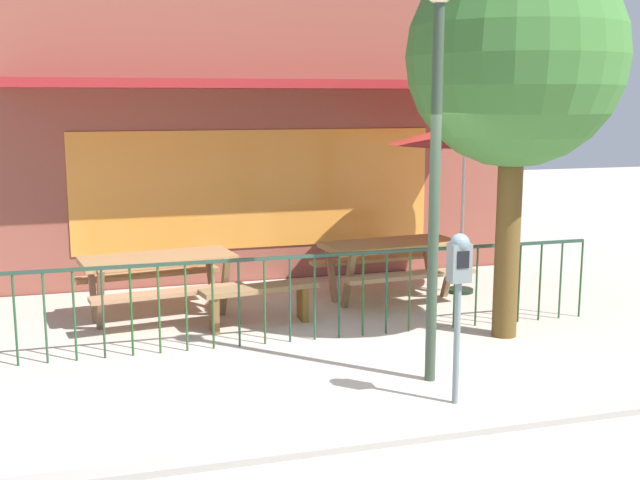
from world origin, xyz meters
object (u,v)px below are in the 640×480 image
Objects in this scene: picnic_table_left at (158,269)px; patio_bench at (260,296)px; parking_meter_near at (459,274)px; picnic_table_right at (391,254)px; patio_umbrella at (465,135)px; street_lamp at (436,119)px; street_tree at (515,59)px.

picnic_table_left is 1.38× the size of patio_bench.
picnic_table_right is at bearing 77.64° from parking_meter_near.
patio_umbrella reaches higher than patio_bench.
street_lamp is (1.17, -2.25, 2.10)m from patio_bench.
picnic_table_left and picnic_table_right have the same top height.
parking_meter_near is at bearing -57.18° from picnic_table_left.
patio_umbrella is 1.62× the size of patio_bench.
picnic_table_left is 4.39m from patio_umbrella.
patio_bench is (-1.93, -0.74, -0.26)m from picnic_table_right.
street_lamp reaches higher than picnic_table_left.
street_tree reaches higher than picnic_table_right.
street_tree is at bearing 37.84° from street_lamp.
parking_meter_near is (-1.85, -3.66, -1.00)m from patio_umbrella.
picnic_table_left is 3.04m from picnic_table_right.
street_lamp is (-1.39, -1.08, -0.59)m from street_tree.
patio_umbrella is 3.60m from patio_bench.
street_lamp is at bearing -51.79° from picnic_table_left.
patio_bench is at bearing 111.93° from parking_meter_near.
street_lamp is at bearing -62.47° from patio_bench.
street_tree is at bearing 49.81° from parking_meter_near.
picnic_table_left is at bearing -177.59° from patio_umbrella.
parking_meter_near is (2.25, -3.49, 0.56)m from picnic_table_left.
patio_bench is 0.38× the size of street_lamp.
patio_bench is (-3.00, -0.82, -1.81)m from patio_umbrella.
patio_umbrella is 0.62× the size of street_lamp.
street_lamp is at bearing -142.16° from street_tree.
parking_meter_near reaches higher than picnic_table_right.
picnic_table_right is at bearing -175.54° from patio_umbrella.
picnic_table_left is at bearing 122.82° from parking_meter_near.
street_tree is at bearing -71.64° from picnic_table_right.
street_tree is (3.67, -1.81, 2.44)m from picnic_table_left.
street_lamp is (-0.76, -2.98, 1.84)m from picnic_table_right.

